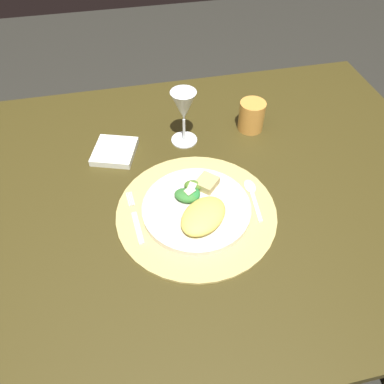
% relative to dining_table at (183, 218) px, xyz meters
% --- Properties ---
extents(ground_plane, '(6.00, 6.00, 0.00)m').
position_rel_dining_table_xyz_m(ground_plane, '(0.00, 0.00, -0.59)').
color(ground_plane, '#282721').
extents(dining_table, '(1.46, 1.02, 0.71)m').
position_rel_dining_table_xyz_m(dining_table, '(0.00, 0.00, 0.00)').
color(dining_table, '#3B3213').
rests_on(dining_table, ground).
extents(placemat, '(0.39, 0.39, 0.01)m').
position_rel_dining_table_xyz_m(placemat, '(0.02, -0.08, 0.12)').
color(placemat, tan).
rests_on(placemat, dining_table).
extents(dinner_plate, '(0.26, 0.26, 0.02)m').
position_rel_dining_table_xyz_m(dinner_plate, '(0.02, -0.08, 0.13)').
color(dinner_plate, silver).
rests_on(dinner_plate, placemat).
extents(pasta_serving, '(0.15, 0.15, 0.03)m').
position_rel_dining_table_xyz_m(pasta_serving, '(0.02, -0.13, 0.16)').
color(pasta_serving, '#E6CE57').
rests_on(pasta_serving, dinner_plate).
extents(salad_greens, '(0.08, 0.08, 0.03)m').
position_rel_dining_table_xyz_m(salad_greens, '(0.01, -0.05, 0.15)').
color(salad_greens, '#347730').
rests_on(salad_greens, dinner_plate).
extents(bread_piece, '(0.07, 0.07, 0.02)m').
position_rel_dining_table_xyz_m(bread_piece, '(0.06, -0.02, 0.15)').
color(bread_piece, tan).
rests_on(bread_piece, dinner_plate).
extents(fork, '(0.03, 0.16, 0.00)m').
position_rel_dining_table_xyz_m(fork, '(-0.13, -0.08, 0.12)').
color(fork, silver).
rests_on(fork, placemat).
extents(spoon, '(0.03, 0.14, 0.01)m').
position_rel_dining_table_xyz_m(spoon, '(0.17, -0.05, 0.12)').
color(spoon, silver).
rests_on(spoon, placemat).
extents(napkin, '(0.14, 0.15, 0.02)m').
position_rel_dining_table_xyz_m(napkin, '(-0.16, 0.17, 0.12)').
color(napkin, white).
rests_on(napkin, dining_table).
extents(wine_glass, '(0.07, 0.07, 0.16)m').
position_rel_dining_table_xyz_m(wine_glass, '(0.04, 0.19, 0.23)').
color(wine_glass, silver).
rests_on(wine_glass, dining_table).
extents(amber_tumbler, '(0.08, 0.08, 0.09)m').
position_rel_dining_table_xyz_m(amber_tumbler, '(0.25, 0.20, 0.16)').
color(amber_tumbler, gold).
rests_on(amber_tumbler, dining_table).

